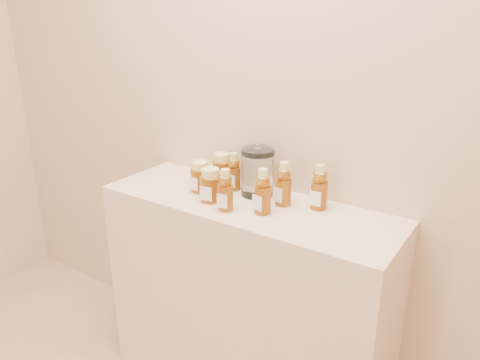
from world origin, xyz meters
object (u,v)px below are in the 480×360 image
Objects in this scene: bear_bottle_front_left at (225,187)px; glass_canister at (257,170)px; bear_bottle_back_left at (234,169)px; honey_jar_left at (200,177)px; display_table at (246,301)px.

bear_bottle_front_left is 0.86× the size of glass_canister.
bear_bottle_back_left reaches higher than honey_jar_left.
bear_bottle_back_left is at bearing 47.68° from honey_jar_left.
honey_jar_left is at bearing 143.91° from bear_bottle_front_left.
bear_bottle_front_left is at bearing -20.69° from honey_jar_left.
bear_bottle_back_left is at bearing 143.96° from display_table.
bear_bottle_front_left is 0.19m from glass_canister.
display_table is 0.55m from bear_bottle_front_left.
bear_bottle_front_left reaches higher than bear_bottle_back_left.
bear_bottle_front_left is (0.09, -0.19, 0.00)m from bear_bottle_back_left.
honey_jar_left is (-0.20, 0.10, -0.03)m from bear_bottle_front_left.
honey_jar_left is 0.60× the size of glass_canister.
glass_canister reaches higher than honey_jar_left.
honey_jar_left is at bearing -155.86° from glass_canister.
bear_bottle_front_left is 1.44× the size of honey_jar_left.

